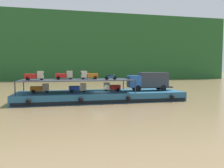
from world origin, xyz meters
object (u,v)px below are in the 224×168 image
Objects in this scene: mini_truck_upper_mid at (64,75)px; mini_truck_upper_fore at (89,75)px; cargo_barge at (101,96)px; mini_truck_upper_stern at (35,76)px; mini_truck_lower_mid at (112,87)px; mini_truck_lower_stern at (40,88)px; mini_truck_lower_aft at (78,88)px; covered_lorry at (149,81)px; motorcycle_upper_port at (111,77)px.

mini_truck_upper_mid and mini_truck_upper_fore have the same top height.
cargo_barge is 9.57× the size of mini_truck_upper_stern.
mini_truck_lower_mid is (2.01, 0.63, 1.44)m from cargo_barge.
mini_truck_lower_stern is at bearing 177.78° from cargo_barge.
mini_truck_lower_mid is 0.99× the size of mini_truck_upper_fore.
mini_truck_upper_fore is (1.90, 0.91, 2.00)m from mini_truck_lower_aft.
covered_lorry is 14.18m from mini_truck_upper_mid.
mini_truck_lower_aft is 5.57m from motorcycle_upper_port.
covered_lorry reaches higher than cargo_barge.
mini_truck_upper_mid is at bearing 157.94° from motorcycle_upper_port.
motorcycle_upper_port is (11.40, -1.52, -0.26)m from mini_truck_upper_stern.
mini_truck_lower_mid is at bearing 172.89° from covered_lorry.
mini_truck_upper_fore is at bearing 174.88° from covered_lorry.
mini_truck_upper_stern reaches higher than mini_truck_lower_mid.
mini_truck_upper_fore is (-10.13, 0.91, 1.00)m from covered_lorry.
motorcycle_upper_port is (4.93, -1.92, 1.74)m from mini_truck_lower_aft.
covered_lorry reaches higher than mini_truck_lower_mid.
mini_truck_lower_aft is 1.00× the size of mini_truck_upper_stern.
mini_truck_lower_stern is (-17.84, 0.53, -1.00)m from covered_lorry.
cargo_barge is 8.68m from covered_lorry.
mini_truck_lower_stern is 0.99× the size of mini_truck_upper_fore.
covered_lorry is at bearing -3.73° from mini_truck_upper_mid.
mini_truck_upper_stern reaches higher than motorcycle_upper_port.
cargo_barge is 2.56m from mini_truck_lower_mid.
mini_truck_lower_mid is 8.06m from mini_truck_upper_mid.
mini_truck_lower_aft is 1.46× the size of motorcycle_upper_port.
covered_lorry is at bearing -1.70° from mini_truck_lower_stern.
mini_truck_lower_aft is (-3.69, -0.17, 1.44)m from cargo_barge.
mini_truck_upper_mid reaches higher than cargo_barge.
mini_truck_upper_fore is at bearing -0.20° from mini_truck_upper_mid.
mini_truck_lower_aft is at bearing -172.08° from mini_truck_lower_mid.
mini_truck_upper_stern is 1.46× the size of motorcycle_upper_port.
mini_truck_upper_fore is (8.37, 1.32, 0.00)m from mini_truck_upper_stern.
mini_truck_lower_aft is 3.04m from mini_truck_upper_mid.
covered_lorry is 2.84× the size of mini_truck_upper_stern.
mini_truck_lower_aft is 1.00× the size of mini_truck_upper_mid.
mini_truck_upper_fore is at bearing 157.45° from cargo_barge.
mini_truck_upper_stern is at bearing 172.43° from motorcycle_upper_port.
covered_lorry is 12.07m from mini_truck_lower_aft.
motorcycle_upper_port is at bearing -21.29° from mini_truck_lower_aft.
mini_truck_lower_mid reaches higher than cargo_barge.
mini_truck_upper_mid is at bearing 179.03° from mini_truck_lower_mid.
covered_lorry is at bearing -1.12° from cargo_barge.
mini_truck_upper_mid is (4.37, 1.33, 0.00)m from mini_truck_upper_stern.
mini_truck_upper_stern is 1.00× the size of mini_truck_upper_mid.
mini_truck_lower_stern is at bearing -177.21° from mini_truck_upper_fore.
mini_truck_lower_stern is at bearing 167.12° from motorcycle_upper_port.
cargo_barge is 10.74m from mini_truck_upper_stern.
cargo_barge is at bearing -7.47° from mini_truck_upper_mid.
mini_truck_upper_stern and mini_truck_upper_mid have the same top height.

